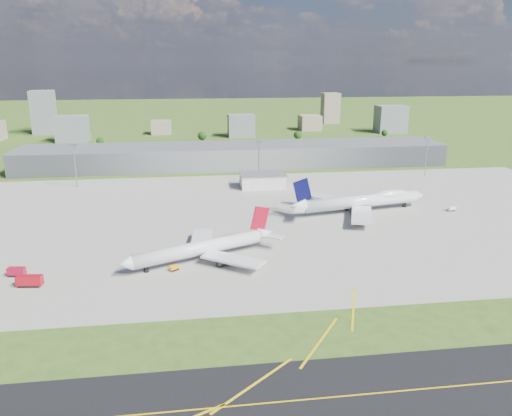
{
  "coord_description": "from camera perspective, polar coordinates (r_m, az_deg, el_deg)",
  "views": [
    {
      "loc": [
        -33.17,
        -187.09,
        72.45
      ],
      "look_at": [
        -3.92,
        26.38,
        9.0
      ],
      "focal_mm": 35.0,
      "sensor_mm": 36.0,
      "label": 1
    }
  ],
  "objects": [
    {
      "name": "van_white_far",
      "position": [
        269.65,
        21.45,
        -0.1
      ],
      "size": [
        4.47,
        2.86,
        2.18
      ],
      "rotation": [
        0.0,
        0.0,
        0.24
      ],
      "color": "white",
      "rests_on": "ground"
    },
    {
      "name": "tree_far_e",
      "position": [
        514.58,
        14.48,
        8.31
      ],
      "size": [
        6.3,
        6.3,
        7.7
      ],
      "color": "#382314",
      "rests_on": "ground"
    },
    {
      "name": "ops_building",
      "position": [
        298.28,
        0.73,
        3.14
      ],
      "size": [
        26.0,
        16.0,
        8.0
      ],
      "primitive_type": "cube",
      "color": "silver",
      "rests_on": "ground"
    },
    {
      "name": "tug_yellow",
      "position": [
        183.26,
        -9.36,
        -6.8
      ],
      "size": [
        4.02,
        3.69,
        1.75
      ],
      "rotation": [
        0.0,
        0.0,
        0.63
      ],
      "color": "orange",
      "rests_on": "ground"
    },
    {
      "name": "mast_east",
      "position": [
        343.1,
        18.95,
        6.34
      ],
      "size": [
        3.5,
        2.0,
        25.9
      ],
      "color": "gray",
      "rests_on": "ground"
    },
    {
      "name": "ground",
      "position": [
        346.38,
        -2.14,
        4.32
      ],
      "size": [
        1400.0,
        1400.0,
        0.0
      ],
      "primitive_type": "plane",
      "color": "#345119",
      "rests_on": "ground"
    },
    {
      "name": "bldg_tall_e",
      "position": [
        624.07,
        8.5,
        11.23
      ],
      "size": [
        20.0,
        18.0,
        36.0
      ],
      "primitive_type": "cube",
      "color": "gray",
      "rests_on": "ground"
    },
    {
      "name": "van_white_near",
      "position": [
        238.86,
        11.27,
        -1.28
      ],
      "size": [
        3.28,
        4.81,
        2.29
      ],
      "rotation": [
        0.0,
        0.0,
        1.24
      ],
      "color": "silver",
      "rests_on": "ground"
    },
    {
      "name": "mast_west",
      "position": [
        314.2,
        -20.04,
        5.38
      ],
      "size": [
        3.5,
        2.0,
        25.9
      ],
      "color": "gray",
      "rests_on": "ground"
    },
    {
      "name": "terminal",
      "position": [
        359.56,
        -2.39,
        5.99
      ],
      "size": [
        300.0,
        42.0,
        15.0
      ],
      "primitive_type": "cube",
      "color": "slate",
      "rests_on": "ground"
    },
    {
      "name": "tree_c",
      "position": [
        472.0,
        -6.19,
        8.2
      ],
      "size": [
        8.1,
        8.1,
        9.9
      ],
      "color": "#382314",
      "rests_on": "ground"
    },
    {
      "name": "airliner_blue_quad",
      "position": [
        254.07,
        12.03,
        0.76
      ],
      "size": [
        75.25,
        58.29,
        19.75
      ],
      "rotation": [
        0.0,
        0.0,
        0.19
      ],
      "color": "silver",
      "rests_on": "ground"
    },
    {
      "name": "crash_tender",
      "position": [
        195.06,
        -25.68,
        -6.62
      ],
      "size": [
        6.27,
        3.5,
        3.12
      ],
      "rotation": [
        0.0,
        0.0,
        -0.16
      ],
      "color": "#A20B29",
      "rests_on": "ground"
    },
    {
      "name": "apron",
      "position": [
        242.23,
        2.83,
        -1.01
      ],
      "size": [
        360.0,
        190.0,
        0.08
      ],
      "primitive_type": "cube",
      "color": "#99978B",
      "rests_on": "ground"
    },
    {
      "name": "airliner_red_twin",
      "position": [
        190.18,
        -5.93,
        -4.56
      ],
      "size": [
        60.36,
        45.48,
        17.55
      ],
      "rotation": [
        0.0,
        0.0,
        3.56
      ],
      "color": "silver",
      "rests_on": "ground"
    },
    {
      "name": "bldg_cw",
      "position": [
        531.81,
        -10.77,
        9.06
      ],
      "size": [
        20.0,
        18.0,
        14.0
      ],
      "primitive_type": "cube",
      "color": "gray",
      "rests_on": "ground"
    },
    {
      "name": "bldg_tall_w",
      "position": [
        568.69,
        -23.1,
        10.03
      ],
      "size": [
        22.0,
        20.0,
        44.0
      ],
      "primitive_type": "cube",
      "color": "slate",
      "rests_on": "ground"
    },
    {
      "name": "fire_truck",
      "position": [
        184.75,
        -24.45,
        -7.63
      ],
      "size": [
        8.65,
        4.08,
        3.69
      ],
      "rotation": [
        0.0,
        0.0,
        -0.12
      ],
      "color": "#A30B15",
      "rests_on": "ground"
    },
    {
      "name": "bldg_c",
      "position": [
        503.69,
        -1.71,
        9.39
      ],
      "size": [
        26.0,
        20.0,
        22.0
      ],
      "primitive_type": "cube",
      "color": "slate",
      "rests_on": "ground"
    },
    {
      "name": "mast_center",
      "position": [
        310.03,
        0.33,
        6.24
      ],
      "size": [
        3.5,
        2.0,
        25.9
      ],
      "color": "gray",
      "rests_on": "ground"
    },
    {
      "name": "bldg_ce",
      "position": [
        557.09,
        6.17,
        9.67
      ],
      "size": [
        22.0,
        24.0,
        16.0
      ],
      "primitive_type": "cube",
      "color": "gray",
      "rests_on": "ground"
    },
    {
      "name": "bldg_w",
      "position": [
        502.32,
        -20.25,
        8.5
      ],
      "size": [
        28.0,
        22.0,
        24.0
      ],
      "primitive_type": "cube",
      "color": "slate",
      "rests_on": "ground"
    },
    {
      "name": "tree_w",
      "position": [
        463.53,
        -17.4,
        7.28
      ],
      "size": [
        6.75,
        6.75,
        8.25
      ],
      "color": "#382314",
      "rests_on": "ground"
    },
    {
      "name": "bldg_e",
      "position": [
        553.17,
        15.14,
        9.79
      ],
      "size": [
        30.0,
        22.0,
        28.0
      ],
      "primitive_type": "cube",
      "color": "slate",
      "rests_on": "ground"
    },
    {
      "name": "tree_e",
      "position": [
        478.17,
        4.79,
        8.3
      ],
      "size": [
        7.65,
        7.65,
        9.35
      ],
      "color": "#382314",
      "rests_on": "ground"
    }
  ]
}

